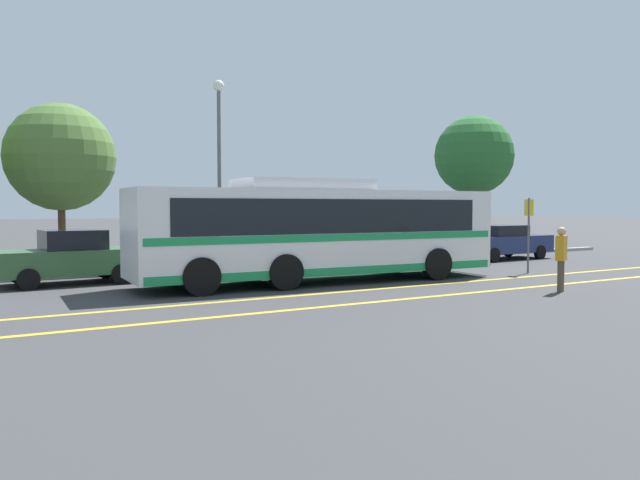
% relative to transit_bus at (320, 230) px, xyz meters
% --- Properties ---
extents(ground_plane, '(220.00, 220.00, 0.00)m').
position_rel_transit_bus_xyz_m(ground_plane, '(1.35, 0.46, -1.59)').
color(ground_plane, '#38383A').
extents(lane_strip_0, '(31.27, 0.20, 0.01)m').
position_rel_transit_bus_xyz_m(lane_strip_0, '(0.01, -2.20, -1.59)').
color(lane_strip_0, gold).
rests_on(lane_strip_0, ground_plane).
extents(lane_strip_1, '(31.27, 0.20, 0.01)m').
position_rel_transit_bus_xyz_m(lane_strip_1, '(0.01, -4.08, -1.59)').
color(lane_strip_1, gold).
rests_on(lane_strip_1, ground_plane).
extents(curb_strip, '(39.27, 0.36, 0.15)m').
position_rel_transit_bus_xyz_m(curb_strip, '(0.01, 4.95, -1.52)').
color(curb_strip, '#99999E').
rests_on(curb_strip, ground_plane).
extents(transit_bus, '(11.69, 3.12, 3.10)m').
position_rel_transit_bus_xyz_m(transit_bus, '(0.00, 0.00, 0.00)').
color(transit_bus, silver).
rests_on(transit_bus, ground_plane).
extents(parked_car_1, '(4.14, 2.13, 1.60)m').
position_rel_transit_bus_xyz_m(parked_car_1, '(-6.57, 3.41, -0.80)').
color(parked_car_1, '#335B33').
rests_on(parked_car_1, ground_plane).
extents(parked_car_2, '(4.15, 2.05, 1.45)m').
position_rel_transit_bus_xyz_m(parked_car_2, '(-1.60, 3.47, -0.87)').
color(parked_car_2, '#9E9EA3').
rests_on(parked_car_2, ground_plane).
extents(parked_car_3, '(4.76, 1.90, 1.57)m').
position_rel_transit_bus_xyz_m(parked_car_3, '(4.43, 3.24, -0.82)').
color(parked_car_3, '#335B33').
rests_on(parked_car_3, ground_plane).
extents(parked_car_4, '(4.89, 2.10, 1.49)m').
position_rel_transit_bus_xyz_m(parked_car_4, '(11.01, 3.10, -0.83)').
color(parked_car_4, navy).
rests_on(parked_car_4, ground_plane).
extents(pedestrian_0, '(0.47, 0.38, 1.75)m').
position_rel_transit_bus_xyz_m(pedestrian_0, '(4.48, -5.15, -0.60)').
color(pedestrian_0, brown).
rests_on(pedestrian_0, ground_plane).
extents(bus_stop_sign, '(0.07, 0.40, 2.59)m').
position_rel_transit_bus_xyz_m(bus_stop_sign, '(7.48, -1.45, 0.03)').
color(bus_stop_sign, '#59595E').
rests_on(bus_stop_sign, ground_plane).
extents(street_lamp, '(0.42, 0.42, 6.98)m').
position_rel_transit_bus_xyz_m(street_lamp, '(-0.92, 5.81, 2.93)').
color(street_lamp, '#59595E').
rests_on(street_lamp, ground_plane).
extents(tree_0, '(4.16, 4.16, 6.29)m').
position_rel_transit_bus_xyz_m(tree_0, '(-5.87, 9.87, 2.61)').
color(tree_0, '#513823').
rests_on(tree_0, ground_plane).
extents(tree_2, '(4.35, 4.35, 7.31)m').
position_rel_transit_bus_xyz_m(tree_2, '(15.49, 9.38, 3.53)').
color(tree_2, '#513823').
rests_on(tree_2, ground_plane).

